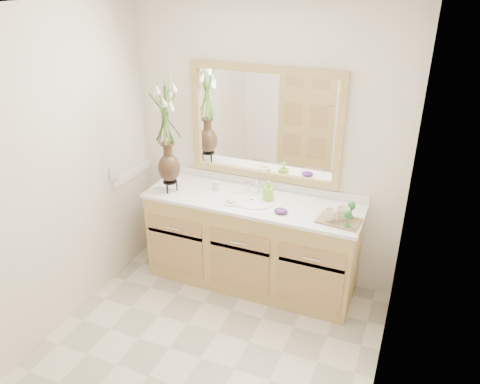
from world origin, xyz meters
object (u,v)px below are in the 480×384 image
at_px(flower_vase, 166,122).
at_px(tumbler, 216,186).
at_px(soap_bottle, 268,191).
at_px(tray, 339,221).

relative_size(flower_vase, tumbler, 11.06).
xyz_separation_m(tumbler, soap_bottle, (0.48, 0.00, 0.04)).
height_order(tumbler, soap_bottle, soap_bottle).
bearing_deg(soap_bottle, tumbler, 179.56).
bearing_deg(flower_vase, tumbler, 25.10).
distance_m(flower_vase, tumbler, 0.70).
bearing_deg(flower_vase, soap_bottle, 11.45).
bearing_deg(tray, flower_vase, -173.08).
bearing_deg(tumbler, tray, -7.89).
height_order(tumbler, tray, tumbler).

